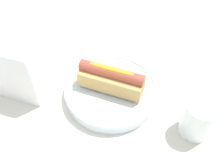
% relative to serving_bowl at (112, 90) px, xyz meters
% --- Properties ---
extents(ground_plane, '(2.40, 2.40, 0.00)m').
position_rel_serving_bowl_xyz_m(ground_plane, '(0.01, 0.00, -0.02)').
color(ground_plane, silver).
extents(serving_bowl, '(0.23, 0.23, 0.03)m').
position_rel_serving_bowl_xyz_m(serving_bowl, '(0.00, 0.00, 0.00)').
color(serving_bowl, silver).
rests_on(serving_bowl, ground_plane).
extents(hotdog_front, '(0.16, 0.08, 0.06)m').
position_rel_serving_bowl_xyz_m(hotdog_front, '(-0.00, 0.00, 0.04)').
color(hotdog_front, tan).
rests_on(hotdog_front, serving_bowl).
extents(water_glass, '(0.07, 0.07, 0.09)m').
position_rel_serving_bowl_xyz_m(water_glass, '(-0.21, -0.01, 0.02)').
color(water_glass, white).
rests_on(water_glass, ground_plane).
extents(napkin_box, '(0.12, 0.07, 0.15)m').
position_rel_serving_bowl_xyz_m(napkin_box, '(0.19, 0.11, 0.06)').
color(napkin_box, white).
rests_on(napkin_box, ground_plane).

